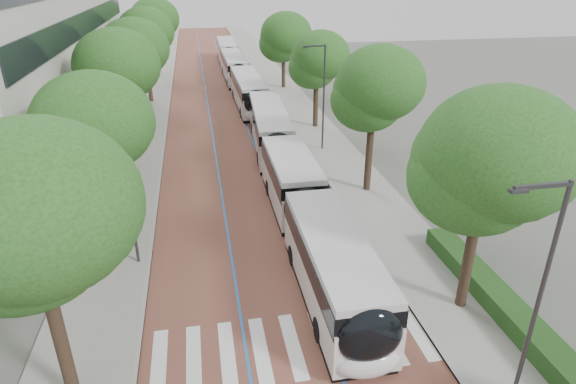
% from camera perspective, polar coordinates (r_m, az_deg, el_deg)
% --- Properties ---
extents(ground, '(160.00, 160.00, 0.00)m').
position_cam_1_polar(ground, '(18.62, 0.58, -19.89)').
color(ground, '#51544C').
rests_on(ground, ground).
extents(road, '(11.00, 140.00, 0.02)m').
position_cam_1_polar(road, '(54.58, -7.89, 10.88)').
color(road, brown).
rests_on(road, ground).
extents(sidewalk_left, '(4.00, 140.00, 0.12)m').
position_cam_1_polar(sidewalk_left, '(54.72, -15.87, 10.27)').
color(sidewalk_left, gray).
rests_on(sidewalk_left, ground).
extents(sidewalk_right, '(4.00, 140.00, 0.12)m').
position_cam_1_polar(sidewalk_right, '(55.44, 0.01, 11.39)').
color(sidewalk_right, gray).
rests_on(sidewalk_right, ground).
extents(kerb_left, '(0.20, 140.00, 0.14)m').
position_cam_1_polar(kerb_left, '(54.58, -13.86, 10.45)').
color(kerb_left, gray).
rests_on(kerb_left, ground).
extents(kerb_right, '(0.20, 140.00, 0.14)m').
position_cam_1_polar(kerb_right, '(55.13, -1.97, 11.30)').
color(kerb_right, gray).
rests_on(kerb_right, ground).
extents(zebra_crossing, '(10.55, 3.60, 0.01)m').
position_cam_1_polar(zebra_crossing, '(19.34, 0.58, -17.70)').
color(zebra_crossing, silver).
rests_on(zebra_crossing, ground).
extents(lane_line_left, '(0.12, 126.00, 0.01)m').
position_cam_1_polar(lane_line_left, '(54.52, -9.59, 10.77)').
color(lane_line_left, '#2363B3').
rests_on(lane_line_left, road).
extents(lane_line_right, '(0.12, 126.00, 0.01)m').
position_cam_1_polar(lane_line_right, '(54.68, -6.19, 11.01)').
color(lane_line_right, '#2363B3').
rests_on(lane_line_right, road).
extents(hedge, '(1.20, 14.00, 0.80)m').
position_cam_1_polar(hedge, '(21.55, 25.82, -13.79)').
color(hedge, '#163D15').
rests_on(hedge, sidewalk_right).
extents(streetlight_near, '(1.82, 0.20, 8.00)m').
position_cam_1_polar(streetlight_near, '(15.93, 27.48, -9.72)').
color(streetlight_near, '#323234').
rests_on(streetlight_near, sidewalk_right).
extents(streetlight_far, '(1.82, 0.20, 8.00)m').
position_cam_1_polar(streetlight_far, '(37.07, 4.01, 12.00)').
color(streetlight_far, '#323234').
rests_on(streetlight_far, sidewalk_right).
extents(lamp_post_left, '(0.14, 0.14, 8.00)m').
position_cam_1_polar(lamp_post_left, '(23.03, -18.53, 0.59)').
color(lamp_post_left, '#323234').
rests_on(lamp_post_left, sidewalk_left).
extents(trees_left, '(6.26, 61.04, 9.45)m').
position_cam_1_polar(trees_left, '(40.93, -18.13, 14.79)').
color(trees_left, black).
rests_on(trees_left, ground).
extents(trees_right, '(5.93, 47.91, 8.92)m').
position_cam_1_polar(trees_right, '(37.21, 5.68, 13.91)').
color(trees_right, black).
rests_on(trees_right, ground).
extents(lead_bus, '(2.68, 18.42, 3.20)m').
position_cam_1_polar(lead_bus, '(23.76, 2.96, -4.00)').
color(lead_bus, black).
rests_on(lead_bus, ground).
extents(bus_queued_0, '(3.25, 12.52, 3.20)m').
position_cam_1_polar(bus_queued_0, '(38.06, -2.12, 7.40)').
color(bus_queued_0, silver).
rests_on(bus_queued_0, ground).
extents(bus_queued_1, '(2.64, 12.42, 3.20)m').
position_cam_1_polar(bus_queued_1, '(50.08, -4.66, 11.66)').
color(bus_queued_1, silver).
rests_on(bus_queued_1, ground).
extents(bus_queued_2, '(2.64, 12.42, 3.20)m').
position_cam_1_polar(bus_queued_2, '(63.18, -6.36, 14.39)').
color(bus_queued_2, silver).
rests_on(bus_queued_2, ground).
extents(bus_queued_3, '(2.69, 12.43, 3.20)m').
position_cam_1_polar(bus_queued_3, '(76.03, -7.23, 16.14)').
color(bus_queued_3, silver).
rests_on(bus_queued_3, ground).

